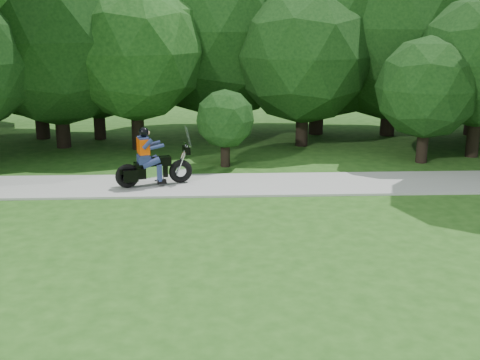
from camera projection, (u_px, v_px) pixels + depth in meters
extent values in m
plane|color=#234F16|center=(328.00, 335.00, 8.86)|extent=(100.00, 100.00, 0.00)
cube|color=#A5A59F|center=(275.00, 184.00, 16.55)|extent=(60.00, 2.20, 0.06)
cylinder|color=black|center=(220.00, 111.00, 23.39)|extent=(0.54, 0.54, 1.80)
sphere|color=black|center=(219.00, 29.00, 22.57)|extent=(6.74, 6.74, 6.74)
cylinder|color=black|center=(423.00, 142.00, 18.93)|extent=(0.36, 0.36, 1.32)
sphere|color=black|center=(427.00, 88.00, 18.48)|extent=(3.18, 3.18, 3.18)
cylinder|color=black|center=(302.00, 123.00, 21.31)|extent=(0.44, 0.44, 1.63)
sphere|color=black|center=(304.00, 55.00, 20.67)|extent=(4.78, 4.78, 4.78)
cylinder|color=black|center=(474.00, 131.00, 19.66)|extent=(0.41, 0.41, 1.71)
cylinder|color=black|center=(62.00, 122.00, 21.02)|extent=(0.49, 0.49, 1.80)
sphere|color=black|center=(56.00, 40.00, 20.26)|extent=(5.90, 5.90, 5.90)
cylinder|color=black|center=(473.00, 112.00, 23.20)|extent=(0.53, 0.53, 1.80)
cylinder|color=black|center=(388.00, 112.00, 23.12)|extent=(0.55, 0.55, 1.80)
sphere|color=black|center=(394.00, 27.00, 22.27)|extent=(7.02, 7.02, 7.02)
cylinder|color=black|center=(316.00, 111.00, 23.41)|extent=(0.56, 0.56, 1.80)
sphere|color=black|center=(319.00, 26.00, 22.55)|extent=(7.15, 7.15, 7.15)
cylinder|color=black|center=(225.00, 152.00, 18.50)|extent=(0.29, 0.29, 0.89)
sphere|color=black|center=(225.00, 119.00, 18.22)|extent=(1.81, 1.81, 1.81)
cylinder|color=black|center=(42.00, 115.00, 22.53)|extent=(0.51, 0.51, 1.80)
sphere|color=black|center=(34.00, 35.00, 21.75)|extent=(6.22, 6.22, 6.22)
cylinder|color=black|center=(99.00, 119.00, 22.46)|extent=(0.43, 0.43, 1.55)
sphere|color=black|center=(95.00, 57.00, 21.85)|extent=(4.60, 4.60, 4.60)
cylinder|color=black|center=(138.00, 123.00, 20.77)|extent=(0.44, 0.44, 1.80)
sphere|color=#143E11|center=(134.00, 51.00, 20.11)|extent=(4.77, 4.77, 4.77)
torus|color=black|center=(128.00, 176.00, 16.02)|extent=(0.68, 0.38, 0.66)
torus|color=black|center=(181.00, 171.00, 16.50)|extent=(0.68, 0.38, 0.66)
cube|color=black|center=(148.00, 172.00, 16.19)|extent=(1.07, 0.54, 0.30)
cube|color=silver|center=(153.00, 172.00, 16.24)|extent=(0.53, 0.44, 0.38)
cube|color=black|center=(161.00, 161.00, 16.24)|extent=(0.55, 0.42, 0.24)
cube|color=black|center=(143.00, 164.00, 16.08)|extent=(0.56, 0.44, 0.09)
cylinder|color=silver|center=(182.00, 159.00, 16.43)|extent=(0.37, 0.15, 0.84)
cylinder|color=silver|center=(187.00, 145.00, 16.37)|extent=(0.22, 0.58, 0.03)
cube|color=black|center=(131.00, 176.00, 15.83)|extent=(0.41, 0.23, 0.32)
cube|color=black|center=(128.00, 172.00, 16.21)|extent=(0.41, 0.23, 0.32)
cube|color=navy|center=(143.00, 159.00, 16.05)|extent=(0.38, 0.43, 0.23)
cube|color=navy|center=(143.00, 147.00, 15.96)|extent=(0.35, 0.45, 0.53)
cube|color=#F64904|center=(143.00, 146.00, 15.96)|extent=(0.39, 0.50, 0.41)
sphere|color=black|center=(144.00, 132.00, 15.87)|extent=(0.26, 0.26, 0.26)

